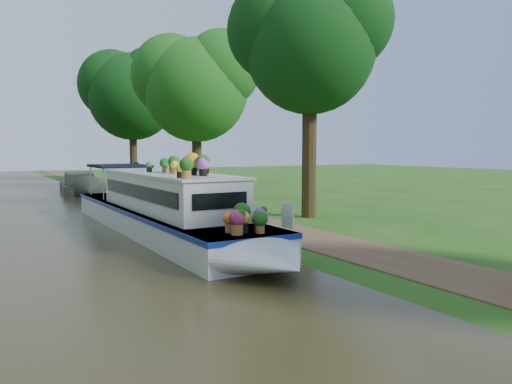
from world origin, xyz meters
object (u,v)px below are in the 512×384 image
object	(u,v)px
plant_boat	(168,208)
second_boat	(79,185)
pedestrian_pink	(117,177)
pedestrian_dark	(137,176)

from	to	relation	value
plant_boat	second_boat	bearing A→B (deg)	88.18
plant_boat	pedestrian_pink	size ratio (longest dim) A/B	8.61
second_boat	pedestrian_dark	distance (m)	3.76
pedestrian_dark	second_boat	bearing A→B (deg)	169.53
pedestrian_dark	pedestrian_pink	bearing A→B (deg)	119.91
plant_boat	pedestrian_dark	distance (m)	17.02
plant_boat	second_boat	size ratio (longest dim) A/B	2.16
second_boat	pedestrian_dark	world-z (taller)	pedestrian_dark
second_boat	plant_boat	bearing A→B (deg)	-85.18
pedestrian_pink	pedestrian_dark	size ratio (longest dim) A/B	0.92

